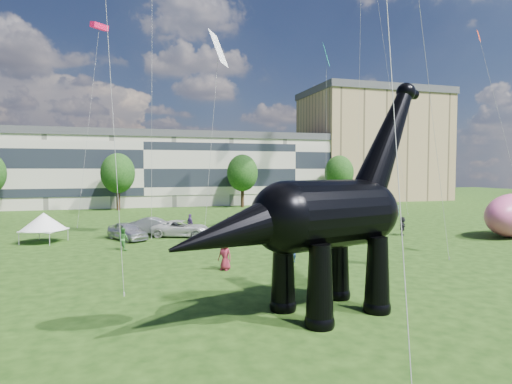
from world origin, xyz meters
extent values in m
plane|color=#16330C|center=(0.00, 0.00, 0.00)|extent=(220.00, 220.00, 0.00)
cube|color=beige|center=(-8.00, 62.00, 6.00)|extent=(78.00, 11.00, 12.00)
cube|color=tan|center=(40.00, 65.00, 11.00)|extent=(28.00, 18.00, 22.00)
cylinder|color=#382314|center=(-12.00, 53.00, 1.60)|extent=(0.56, 0.56, 3.20)
ellipsoid|color=#14380F|center=(-12.00, 53.00, 6.32)|extent=(5.20, 5.20, 6.24)
cylinder|color=#382314|center=(8.00, 53.00, 1.60)|extent=(0.56, 0.56, 3.20)
ellipsoid|color=#14380F|center=(8.00, 53.00, 6.32)|extent=(5.20, 5.20, 6.24)
cylinder|color=#382314|center=(26.00, 53.00, 1.60)|extent=(0.56, 0.56, 3.20)
ellipsoid|color=#14380F|center=(26.00, 53.00, 6.32)|extent=(5.20, 5.20, 6.24)
cone|color=black|center=(-2.75, -1.24, 1.69)|extent=(1.45, 1.45, 3.37)
sphere|color=black|center=(-2.75, -1.24, 0.20)|extent=(1.24, 1.24, 1.24)
cone|color=black|center=(-3.46, 1.14, 1.69)|extent=(1.45, 1.45, 3.37)
sphere|color=black|center=(-3.46, 1.14, 0.20)|extent=(1.24, 1.24, 1.24)
cone|color=black|center=(0.48, -0.27, 1.69)|extent=(1.45, 1.45, 3.37)
sphere|color=black|center=(0.48, -0.27, 0.20)|extent=(1.24, 1.24, 1.24)
cone|color=black|center=(-0.23, 2.10, 1.69)|extent=(1.45, 1.45, 3.37)
sphere|color=black|center=(-0.23, 2.10, 0.20)|extent=(1.24, 1.24, 1.24)
cylinder|color=black|center=(-1.60, 0.40, 4.39)|extent=(5.40, 4.26, 3.04)
sphere|color=black|center=(-3.86, -0.28, 4.39)|extent=(3.04, 3.04, 3.04)
sphere|color=black|center=(0.66, 1.08, 4.39)|extent=(2.92, 2.92, 2.92)
cone|color=black|center=(1.98, 1.47, 7.64)|extent=(4.54, 2.83, 5.96)
sphere|color=black|center=(3.29, 1.86, 10.22)|extent=(0.94, 0.94, 0.94)
cylinder|color=black|center=(3.62, 1.96, 10.17)|extent=(0.90, 0.70, 0.49)
cone|color=black|center=(-6.09, -0.94, 4.01)|extent=(6.38, 3.97, 3.30)
imported|color=silver|center=(-10.40, 23.27, 0.81)|extent=(3.99, 5.06, 1.61)
imported|color=slate|center=(-7.84, 25.97, 0.82)|extent=(5.23, 3.00, 1.63)
imported|color=silver|center=(-5.45, 23.87, 0.77)|extent=(6.10, 4.27, 1.55)
imported|color=#595960|center=(0.64, 23.93, 0.75)|extent=(2.54, 5.36, 1.51)
cube|color=white|center=(16.58, 31.96, 1.16)|extent=(3.37, 3.37, 0.13)
cone|color=white|center=(16.58, 31.96, 2.00)|extent=(4.27, 4.27, 1.58)
cylinder|color=#999999|center=(15.22, 30.39, 0.58)|extent=(0.06, 0.06, 1.16)
cylinder|color=#999999|center=(18.15, 30.60, 0.58)|extent=(0.06, 0.06, 1.16)
cylinder|color=#999999|center=(15.01, 33.32, 0.58)|extent=(0.06, 0.06, 1.16)
cylinder|color=#999999|center=(17.94, 33.53, 0.58)|extent=(0.06, 0.06, 1.16)
cube|color=white|center=(14.77, 30.38, 1.11)|extent=(3.98, 3.98, 0.12)
cone|color=white|center=(14.77, 30.38, 1.92)|extent=(5.04, 5.04, 1.52)
cylinder|color=#999999|center=(14.02, 28.52, 0.56)|extent=(0.06, 0.06, 1.11)
cylinder|color=#999999|center=(16.62, 29.63, 0.56)|extent=(0.06, 0.06, 1.11)
cylinder|color=#999999|center=(12.91, 31.12, 0.56)|extent=(0.06, 0.06, 1.11)
cylinder|color=#999999|center=(15.51, 32.23, 0.56)|extent=(0.06, 0.06, 1.11)
cube|color=white|center=(-17.35, 23.85, 1.09)|extent=(3.89, 3.89, 0.12)
cone|color=white|center=(-17.35, 23.85, 1.88)|extent=(4.93, 4.93, 1.48)
cylinder|color=#999999|center=(-19.17, 23.11, 0.54)|extent=(0.06, 0.06, 1.09)
cylinder|color=#999999|center=(-16.62, 22.03, 0.54)|extent=(0.06, 0.06, 1.09)
cylinder|color=#999999|center=(-18.08, 25.66, 0.54)|extent=(0.06, 0.06, 1.09)
cylinder|color=#999999|center=(-15.54, 24.58, 0.54)|extent=(0.06, 0.06, 1.09)
imported|color=maroon|center=(-4.36, 9.44, 0.94)|extent=(1.08, 1.06, 1.87)
imported|color=olive|center=(5.62, 15.94, 0.94)|extent=(1.14, 1.39, 1.87)
imported|color=#4B316E|center=(-4.31, 26.61, 0.92)|extent=(0.81, 1.17, 1.85)
imported|color=navy|center=(0.54, 10.25, 0.80)|extent=(0.70, 0.65, 1.60)
imported|color=#305478|center=(24.35, 32.91, 0.79)|extent=(0.60, 0.41, 1.57)
imported|color=black|center=(15.20, 18.75, 0.89)|extent=(1.39, 1.66, 1.79)
imported|color=#3B8635|center=(-10.66, 18.29, 0.88)|extent=(1.07, 1.09, 1.77)
plane|color=#F33510|center=(31.25, 26.78, 22.76)|extent=(1.34, 1.13, 1.37)
plane|color=#0CBD88|center=(19.03, 44.03, 23.90)|extent=(2.72, 3.64, 3.49)
cube|color=#F6104B|center=(-13.45, 39.32, 23.76)|extent=(2.20, 2.09, 0.80)
plane|color=white|center=(-2.02, 22.89, 17.59)|extent=(2.70, 3.46, 3.10)
camera|label=1|loc=(-9.96, -16.78, 6.35)|focal=30.00mm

